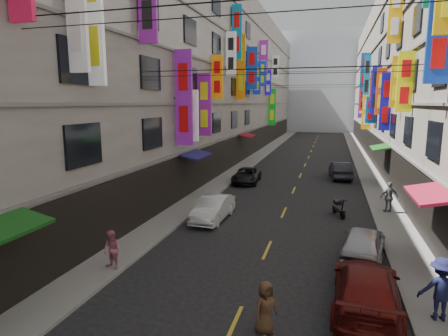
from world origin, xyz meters
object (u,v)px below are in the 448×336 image
Objects in this scene: scooter_far_right at (338,208)px; pedestrian_rfar at (389,197)px; car_left_mid at (213,208)px; pedestrian_rnear at (441,289)px; pedestrian_crossing at (265,308)px; car_left_far at (247,175)px; car_right_far at (340,170)px; car_right_mid at (363,243)px; car_right_near at (366,289)px; pedestrian_lfar at (112,250)px.

pedestrian_rfar reaches higher than scooter_far_right.
car_left_mid is 12.13m from pedestrian_rnear.
pedestrian_rnear is at bearing -31.86° from pedestrian_crossing.
pedestrian_rnear is 11.51m from pedestrian_rfar.
car_left_far is at bearing 93.73° from car_left_mid.
car_left_mid is 15.75m from car_right_far.
pedestrian_rfar reaches higher than car_right_mid.
car_left_mid is 0.93× the size of car_right_far.
pedestrian_rnear is at bearing 90.02° from car_right_far.
car_right_near is at bearing 75.14° from scooter_far_right.
pedestrian_rnear reaches higher than scooter_far_right.
car_left_far is 1.05× the size of car_right_mid.
pedestrian_crossing is (4.57, -9.54, 0.10)m from car_left_mid.
scooter_far_right is 0.40× the size of car_right_far.
pedestrian_crossing is (4.95, -19.76, 0.17)m from car_left_far.
car_right_near reaches higher than car_right_mid.
scooter_far_right is at bearing 4.74° from pedestrian_rfar.
car_right_mid is 2.66× the size of pedestrian_crossing.
pedestrian_crossing is at bearing 61.31° from scooter_far_right.
pedestrian_rnear is 5.24m from pedestrian_crossing.
car_left_mid reaches higher than scooter_far_right.
pedestrian_rnear is at bearing -64.50° from car_left_far.
car_left_far is (-7.11, 7.52, 0.16)m from scooter_far_right.
car_right_mid is 6.93m from pedestrian_crossing.
car_right_mid is (8.00, -13.55, 0.10)m from car_left_far.
pedestrian_rnear is at bearing 15.64° from pedestrian_lfar.
car_left_mid is at bearing 4.17° from pedestrian_rfar.
car_right_near reaches higher than car_left_far.
car_left_mid is at bearing -14.13° from car_right_mid.
car_right_near is (7.42, -7.49, 0.04)m from car_left_mid.
car_right_far is (7.03, 14.10, 0.05)m from car_left_mid.
pedestrian_lfar is (-9.40, -3.95, 0.18)m from car_right_mid.
scooter_far_right is 0.92× the size of pedestrian_rnear.
scooter_far_right is 0.42× the size of car_right_mid.
car_right_far is (-0.39, 21.59, 0.01)m from car_right_near.
pedestrian_lfar is (-8.80, -21.37, 0.16)m from car_right_far.
car_right_far is 21.85m from pedestrian_rnear.
pedestrian_crossing reaches higher than car_right_mid.
pedestrian_lfar is at bearing -6.33° from pedestrian_rnear.
pedestrian_rnear is at bearing 179.75° from car_right_near.
car_left_mid is at bearing 93.68° from pedestrian_lfar.
pedestrian_crossing is (-2.84, -2.05, 0.06)m from car_right_near.
pedestrian_lfar reaches higher than car_right_near.
car_right_near is 3.19× the size of pedestrian_crossing.
pedestrian_crossing reaches higher than car_right_near.
pedestrian_rnear is (9.81, -17.84, 0.47)m from car_left_far.
car_left_far is 2.80× the size of pedestrian_crossing.
car_left_mid reaches higher than car_left_far.
pedestrian_rnear reaches higher than car_right_mid.
car_left_mid is 2.26× the size of pedestrian_rfar.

